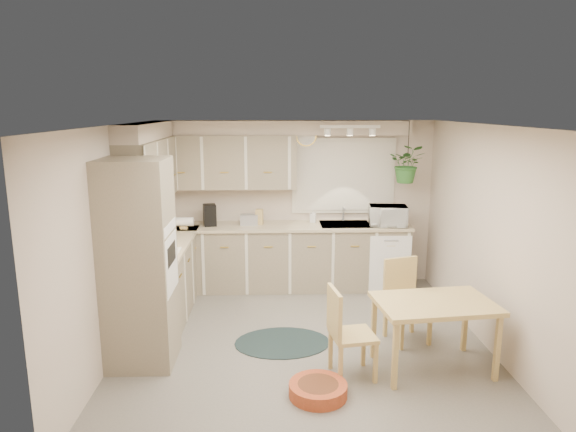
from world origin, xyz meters
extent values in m
plane|color=slate|center=(0.00, 0.00, 0.00)|extent=(4.20, 4.20, 0.00)
plane|color=white|center=(0.00, 0.00, 2.40)|extent=(4.20, 4.20, 0.00)
cube|color=#C2B1A1|center=(0.00, 2.10, 1.20)|extent=(4.00, 0.04, 2.40)
cube|color=#C2B1A1|center=(0.00, -2.10, 1.20)|extent=(4.00, 0.04, 2.40)
cube|color=#C2B1A1|center=(-2.00, 0.00, 1.20)|extent=(0.04, 4.20, 2.40)
cube|color=#C2B1A1|center=(2.00, 0.00, 1.20)|extent=(0.04, 4.20, 2.40)
cube|color=gray|center=(-1.70, 0.88, 0.45)|extent=(0.60, 1.85, 0.90)
cube|color=gray|center=(-0.20, 1.80, 0.45)|extent=(3.60, 0.60, 0.90)
cube|color=#C4B28F|center=(-1.69, 0.88, 0.92)|extent=(0.64, 1.89, 0.04)
cube|color=#C4B28F|center=(-0.20, 1.79, 0.92)|extent=(3.64, 0.64, 0.04)
cube|color=gray|center=(-1.68, -0.38, 1.05)|extent=(0.65, 0.65, 2.10)
cube|color=white|center=(-1.35, -0.38, 1.05)|extent=(0.02, 0.56, 0.58)
cube|color=gray|center=(-1.82, 1.00, 1.83)|extent=(0.35, 2.00, 0.75)
cube|color=gray|center=(-1.00, 1.93, 1.83)|extent=(2.00, 0.35, 0.75)
cube|color=#C2B1A1|center=(-1.85, 1.00, 2.30)|extent=(0.30, 2.00, 0.20)
cube|color=#C2B1A1|center=(-0.20, 1.95, 2.30)|extent=(3.60, 0.30, 0.20)
cube|color=white|center=(-1.68, 0.30, 0.94)|extent=(0.52, 0.58, 0.02)
cube|color=white|center=(-1.70, 0.30, 1.40)|extent=(0.40, 0.60, 0.14)
cube|color=white|center=(0.70, 2.07, 1.60)|extent=(1.40, 0.02, 1.00)
cube|color=beige|center=(0.70, 2.08, 1.60)|extent=(1.50, 0.02, 1.10)
cube|color=#A2A4A9|center=(0.70, 1.80, 0.90)|extent=(0.70, 0.48, 0.10)
cube|color=white|center=(1.30, 1.49, 0.42)|extent=(0.58, 0.02, 0.83)
cube|color=white|center=(0.70, 1.55, 2.33)|extent=(0.80, 0.04, 0.04)
cylinder|color=#DDB94E|center=(0.15, 2.07, 2.18)|extent=(0.30, 0.03, 0.30)
cube|color=tan|center=(1.25, -0.62, 0.36)|extent=(1.22, 0.88, 0.71)
cube|color=tan|center=(0.43, -0.74, 0.45)|extent=(0.48, 0.48, 0.90)
cube|color=tan|center=(1.17, 0.01, 0.46)|extent=(0.54, 0.54, 0.92)
ellipsoid|color=black|center=(-0.24, -0.01, 0.01)|extent=(1.10, 0.85, 0.01)
cylinder|color=#BF4326|center=(0.07, -1.10, 0.06)|extent=(0.57, 0.57, 0.12)
imported|color=white|center=(1.29, 1.70, 1.12)|extent=(0.55, 0.34, 0.35)
imported|color=white|center=(0.25, 1.95, 0.98)|extent=(0.12, 0.20, 0.09)
imported|color=#2C6428|center=(1.53, 1.70, 1.76)|extent=(0.62, 0.65, 0.41)
cube|color=black|center=(-1.23, 1.80, 1.09)|extent=(0.21, 0.24, 0.30)
cube|color=#A2A4A9|center=(-0.67, 1.82, 1.02)|extent=(0.25, 0.15, 0.15)
cube|color=tan|center=(-0.53, 1.85, 1.05)|extent=(0.11, 0.11, 0.22)
camera|label=1|loc=(-0.34, -5.32, 2.58)|focal=32.00mm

